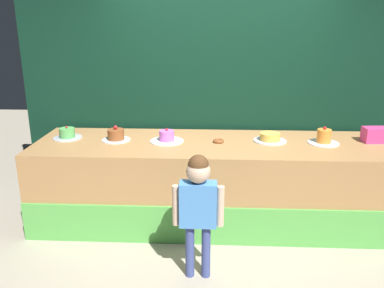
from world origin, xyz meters
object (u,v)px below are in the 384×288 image
(donut, at_px, (218,141))
(cake_center, at_px, (167,137))
(cake_right, at_px, (270,138))
(cake_far_right, at_px, (324,138))
(cake_far_left, at_px, (67,134))
(pink_box, at_px, (375,135))
(child_figure, at_px, (198,200))
(cake_left, at_px, (116,135))

(donut, xyz_separation_m, cake_center, (-0.55, 0.01, 0.03))
(cake_right, xyz_separation_m, cake_far_right, (0.55, -0.06, 0.02))
(cake_far_left, distance_m, cake_right, 2.18)
(pink_box, relative_size, cake_far_left, 0.77)
(child_figure, height_order, pink_box, child_figure)
(cake_far_left, relative_size, cake_center, 0.87)
(cake_far_left, bearing_deg, donut, -2.77)
(cake_far_left, distance_m, cake_center, 1.09)
(pink_box, relative_size, cake_center, 0.67)
(donut, distance_m, cake_left, 1.09)
(pink_box, height_order, cake_left, cake_left)
(cake_right, bearing_deg, cake_left, -178.25)
(child_figure, distance_m, cake_center, 1.15)
(cake_left, height_order, cake_center, cake_left)
(cake_left, relative_size, cake_far_right, 0.95)
(donut, xyz_separation_m, cake_right, (0.55, 0.08, 0.02))
(cake_left, bearing_deg, pink_box, 1.51)
(donut, bearing_deg, child_figure, -99.53)
(child_figure, relative_size, cake_far_left, 3.55)
(cake_center, bearing_deg, cake_left, 178.22)
(child_figure, distance_m, cake_far_left, 1.86)
(pink_box, distance_m, donut, 1.64)
(pink_box, xyz_separation_m, donut, (-1.64, -0.10, -0.06))
(donut, bearing_deg, cake_right, 8.24)
(cake_left, bearing_deg, cake_far_right, -0.17)
(pink_box, distance_m, cake_right, 1.09)
(child_figure, distance_m, pink_box, 2.16)
(cake_far_left, bearing_deg, cake_center, -3.52)
(donut, bearing_deg, cake_far_left, 177.23)
(child_figure, relative_size, cake_far_right, 3.41)
(cake_left, height_order, cake_far_right, cake_far_right)
(pink_box, xyz_separation_m, cake_far_left, (-3.28, -0.02, -0.03))
(cake_far_left, distance_m, cake_far_right, 2.73)
(child_figure, xyz_separation_m, cake_right, (0.72, 1.13, 0.21))
(cake_center, distance_m, cake_far_right, 1.64)
(child_figure, bearing_deg, cake_right, 57.41)
(cake_left, relative_size, cake_right, 0.87)
(donut, distance_m, cake_center, 0.55)
(pink_box, bearing_deg, cake_far_left, -179.62)
(cake_far_right, bearing_deg, cake_center, -179.63)
(cake_center, bearing_deg, child_figure, -70.83)
(cake_center, bearing_deg, donut, -1.26)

